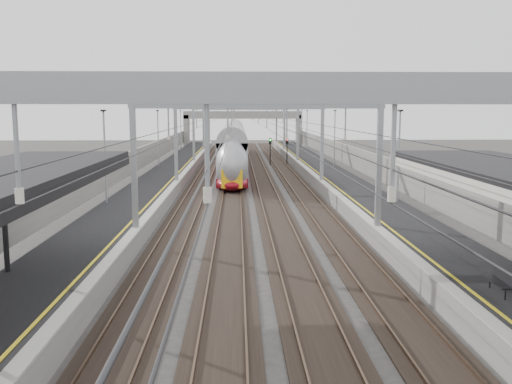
{
  "coord_description": "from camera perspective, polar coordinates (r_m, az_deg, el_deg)",
  "views": [
    {
      "loc": [
        -1.01,
        -7.11,
        7.0
      ],
      "look_at": [
        0.0,
        24.13,
        2.52
      ],
      "focal_mm": 40.0,
      "sensor_mm": 36.0,
      "label": 1
    }
  ],
  "objects": [
    {
      "name": "tracks",
      "position": [
        52.58,
        -0.74,
        0.55
      ],
      "size": [
        11.4,
        140.0,
        0.2
      ],
      "color": "black",
      "rests_on": "ground"
    },
    {
      "name": "overhead_line",
      "position": [
        58.74,
        -0.88,
        7.31
      ],
      "size": [
        13.0,
        140.0,
        6.6
      ],
      "color": "gray",
      "rests_on": "platform_left"
    },
    {
      "name": "signal_red_far",
      "position": [
        74.03,
        3.13,
        4.59
      ],
      "size": [
        0.32,
        0.32,
        3.48
      ],
      "color": "black",
      "rests_on": "ground"
    },
    {
      "name": "platform_left",
      "position": [
        52.98,
        -9.42,
        0.99
      ],
      "size": [
        4.0,
        120.0,
        1.0
      ],
      "primitive_type": "cube",
      "color": "black",
      "rests_on": "ground"
    },
    {
      "name": "train",
      "position": [
        71.3,
        -2.25,
        4.27
      ],
      "size": [
        2.82,
        51.46,
        4.46
      ],
      "color": "maroon",
      "rests_on": "ground"
    },
    {
      "name": "signal_green",
      "position": [
        75.2,
        -5.06,
        4.62
      ],
      "size": [
        0.32,
        0.32,
        3.48
      ],
      "color": "black",
      "rests_on": "ground"
    },
    {
      "name": "wall_right",
      "position": [
        53.8,
        11.28,
        2.23
      ],
      "size": [
        0.3,
        120.0,
        3.2
      ],
      "primitive_type": "cube",
      "color": "slate",
      "rests_on": "ground"
    },
    {
      "name": "platform_right",
      "position": [
        53.28,
        7.9,
        1.07
      ],
      "size": [
        4.0,
        120.0,
        1.0
      ],
      "primitive_type": "cube",
      "color": "black",
      "rests_on": "ground"
    },
    {
      "name": "wall_left",
      "position": [
        53.37,
        -12.86,
        2.14
      ],
      "size": [
        0.3,
        120.0,
        3.2
      ],
      "primitive_type": "cube",
      "color": "slate",
      "rests_on": "ground"
    },
    {
      "name": "overbridge",
      "position": [
        107.13,
        -1.32,
        7.24
      ],
      "size": [
        22.0,
        2.2,
        6.9
      ],
      "color": "slate",
      "rests_on": "ground"
    },
    {
      "name": "signal_red_near",
      "position": [
        73.69,
        1.43,
        4.58
      ],
      "size": [
        0.32,
        0.32,
        3.48
      ],
      "color": "black",
      "rests_on": "ground"
    },
    {
      "name": "bench",
      "position": [
        20.63,
        23.28,
        -8.02
      ],
      "size": [
        0.49,
        1.61,
        0.82
      ],
      "color": "black",
      "rests_on": "platform_right"
    }
  ]
}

